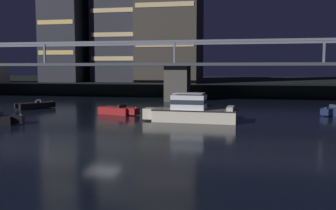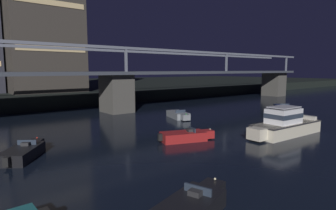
% 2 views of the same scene
% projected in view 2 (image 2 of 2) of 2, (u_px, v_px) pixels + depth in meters
% --- Properties ---
extents(far_riverbank, '(240.00, 80.00, 2.20)m').
position_uv_depth(far_riverbank, '(34.00, 88.00, 79.10)').
color(far_riverbank, black).
rests_on(far_riverbank, ground).
extents(river_bridge, '(91.04, 6.40, 9.38)m').
position_uv_depth(river_bridge, '(116.00, 82.00, 41.54)').
color(river_bridge, '#4C4944').
rests_on(river_bridge, ground).
extents(cabin_cruiser_near_left, '(9.24, 3.11, 2.79)m').
position_uv_depth(cabin_cruiser_near_left, '(285.00, 124.00, 27.16)').
color(cabin_cruiser_near_left, beige).
rests_on(cabin_cruiser_near_left, ground).
extents(speedboat_near_center, '(3.94, 4.72, 1.16)m').
position_uv_depth(speedboat_near_center, '(24.00, 152.00, 20.14)').
color(speedboat_near_center, black).
rests_on(speedboat_near_center, ground).
extents(speedboat_near_right, '(2.93, 5.14, 1.16)m').
position_uv_depth(speedboat_near_right, '(179.00, 115.00, 36.78)').
color(speedboat_near_right, gray).
rests_on(speedboat_near_right, ground).
extents(speedboat_mid_center, '(5.12, 3.00, 1.16)m').
position_uv_depth(speedboat_mid_center, '(185.00, 136.00, 25.05)').
color(speedboat_mid_center, maroon).
rests_on(speedboat_mid_center, ground).
extents(speedboat_mid_right, '(4.34, 4.43, 1.16)m').
position_uv_depth(speedboat_mid_right, '(283.00, 108.00, 43.47)').
color(speedboat_mid_right, '#19234C').
rests_on(speedboat_mid_right, ground).
extents(speedboat_far_left, '(5.16, 2.87, 1.16)m').
position_uv_depth(speedboat_far_left, '(191.00, 207.00, 12.08)').
color(speedboat_far_left, black).
rests_on(speedboat_far_left, ground).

